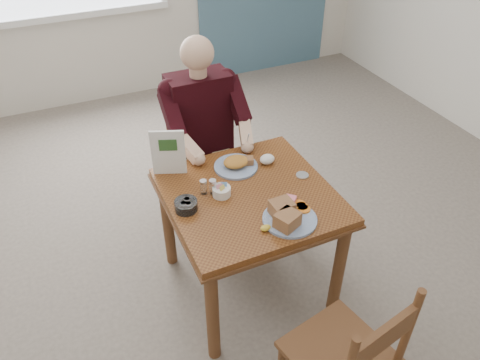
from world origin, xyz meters
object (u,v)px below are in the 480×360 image
chair_near (347,359)px  near_plate (287,215)px  table (249,208)px  diner (204,124)px  far_plate (237,164)px  chair_far (201,159)px

chair_near → near_plate: 0.73m
table → near_plate: (0.08, -0.29, 0.15)m
chair_near → diner: size_ratio=0.69×
table → chair_near: chair_near is taller
table → far_plate: (0.03, 0.25, 0.14)m
diner → chair_near: bearing=-88.6°
table → far_plate: far_plate is taller
near_plate → diner: bearing=94.5°
table → chair_far: size_ratio=0.97×
table → diner: diner is taller
chair_near → diner: diner is taller
chair_near → near_plate: bearing=86.5°
chair_near → near_plate: size_ratio=2.74×
diner → near_plate: diner is taller
chair_far → diner: size_ratio=0.69×
chair_far → far_plate: size_ratio=2.86×
table → near_plate: bearing=-74.6°
table → chair_far: chair_far is taller
chair_far → chair_near: 1.75m
chair_far → far_plate: (0.03, -0.55, 0.30)m
near_plate → far_plate: size_ratio=1.04×
diner → near_plate: (0.08, -0.99, -0.03)m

